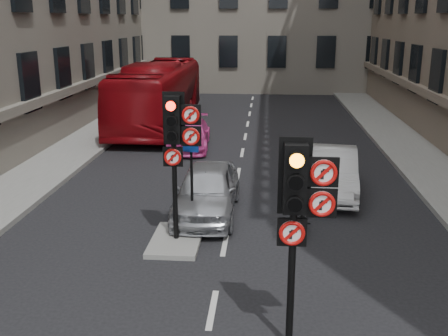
% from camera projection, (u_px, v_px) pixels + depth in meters
% --- Properties ---
extents(pavement_left, '(3.00, 50.00, 0.16)m').
position_uv_depth(pavement_left, '(52.00, 160.00, 20.03)').
color(pavement_left, gray).
rests_on(pavement_left, ground).
extents(pavement_right, '(3.00, 50.00, 0.16)m').
position_uv_depth(pavement_right, '(438.00, 168.00, 18.92)').
color(pavement_right, gray).
rests_on(pavement_right, ground).
extents(centre_island, '(1.20, 2.00, 0.12)m').
position_uv_depth(centre_island, '(176.00, 240.00, 12.87)').
color(centre_island, gray).
rests_on(centre_island, ground).
extents(signal_near, '(0.91, 0.40, 3.58)m').
position_uv_depth(signal_near, '(300.00, 201.00, 8.12)').
color(signal_near, black).
rests_on(signal_near, ground).
extents(signal_far, '(0.91, 0.40, 3.58)m').
position_uv_depth(signal_far, '(177.00, 135.00, 12.12)').
color(signal_far, black).
rests_on(signal_far, centre_island).
extents(car_silver, '(1.70, 4.16, 1.41)m').
position_uv_depth(car_silver, '(207.00, 190.00, 14.56)').
color(car_silver, '#A7A9AF').
rests_on(car_silver, ground).
extents(car_white, '(1.91, 4.38, 1.40)m').
position_uv_depth(car_white, '(332.00, 172.00, 16.31)').
color(car_white, silver).
rests_on(car_white, ground).
extents(car_pink, '(1.92, 4.15, 1.17)m').
position_uv_depth(car_pink, '(189.00, 134.00, 22.06)').
color(car_pink, '#DD4199').
rests_on(car_pink, ground).
extents(bus_red, '(2.71, 11.40, 3.17)m').
position_uv_depth(bus_red, '(158.00, 94.00, 26.41)').
color(bus_red, maroon).
rests_on(bus_red, ground).
extents(motorcycle, '(0.51, 1.68, 1.01)m').
position_uv_depth(motorcycle, '(302.00, 212.00, 13.46)').
color(motorcycle, black).
rests_on(motorcycle, ground).
extents(motorcyclist, '(0.74, 0.55, 1.86)m').
position_uv_depth(motorcyclist, '(294.00, 170.00, 15.63)').
color(motorcyclist, black).
rests_on(motorcyclist, ground).
extents(info_sign, '(0.40, 0.14, 2.33)m').
position_uv_depth(info_sign, '(191.00, 171.00, 13.11)').
color(info_sign, black).
rests_on(info_sign, centre_island).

